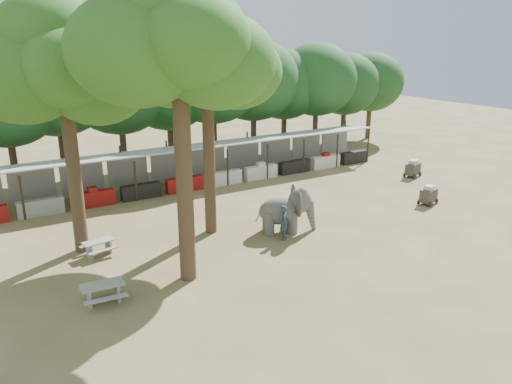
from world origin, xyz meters
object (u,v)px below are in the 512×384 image
elephant (287,210)px  handler (284,222)px  yard_tree_center (172,38)px  picnic_table_near (103,290)px  yard_tree_left (57,64)px  picnic_table_far (99,246)px  cart_front (428,195)px  cart_back (413,169)px  yard_tree_back (201,53)px

elephant → handler: (-0.65, -0.73, -0.28)m
yard_tree_center → picnic_table_near: yard_tree_center is taller
elephant → handler: 1.02m
yard_tree_left → picnic_table_far: bearing=-58.4°
elephant → handler: size_ratio=1.79×
handler → cart_front: size_ratio=1.32×
yard_tree_left → picnic_table_far: yard_tree_left is taller
picnic_table_far → elephant: bearing=-23.0°
picnic_table_far → cart_back: size_ratio=1.08×
picnic_table_near → cart_back: 23.57m
yard_tree_back → picnic_table_far: 9.71m
yard_tree_left → yard_tree_center: 5.92m
elephant → handler: bearing=-108.9°
yard_tree_back → cart_back: yard_tree_back is taller
yard_tree_back → picnic_table_far: bearing=-179.2°
cart_front → cart_back: cart_back is taller
yard_tree_center → picnic_table_far: yard_tree_center is taller
picnic_table_near → cart_back: cart_back is taller
yard_tree_left → yard_tree_center: size_ratio=0.92×
elephant → cart_front: size_ratio=2.36×
elephant → picnic_table_near: (-9.64, -2.25, -0.63)m
cart_front → cart_back: 5.90m
yard_tree_center → elephant: size_ratio=3.99×
yard_tree_back → picnic_table_near: yard_tree_back is taller
yard_tree_center → elephant: (6.35, 1.88, -8.08)m
elephant → cart_back: size_ratio=2.16×
yard_tree_center → picnic_table_near: size_ratio=7.52×
yard_tree_left → yard_tree_center: yard_tree_center is taller
elephant → picnic_table_far: (-8.68, 2.04, -0.69)m
yard_tree_back → cart_back: size_ratio=8.14×
elephant → picnic_table_near: 9.92m
yard_tree_center → handler: 10.19m
yard_tree_back → cart_front: size_ratio=8.90×
elephant → yard_tree_left: bearing=-175.8°
picnic_table_near → cart_back: size_ratio=1.15×
elephant → cart_front: elephant is taller
picnic_table_far → cart_front: bearing=-18.6°
yard_tree_left → picnic_table_near: (-0.30, -5.37, -7.71)m
yard_tree_center → elephant: yard_tree_center is taller
cart_front → elephant: bearing=161.8°
cart_back → elephant: bearing=178.9°
yard_tree_back → elephant: size_ratio=3.76×
yard_tree_back → handler: size_ratio=6.75×
yard_tree_center → handler: size_ratio=7.15×
handler → yard_tree_left: bearing=97.6°
yard_tree_left → picnic_table_far: (0.66, -1.08, -7.77)m
yard_tree_back → yard_tree_left: bearing=170.5°
yard_tree_left → cart_front: 20.60m
handler → picnic_table_far: size_ratio=1.11×
yard_tree_center → cart_front: yard_tree_center is taller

